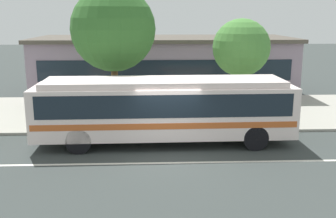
{
  "coord_description": "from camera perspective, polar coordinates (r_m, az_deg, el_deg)",
  "views": [
    {
      "loc": [
        -0.64,
        -14.41,
        5.23
      ],
      "look_at": [
        0.07,
        2.24,
        1.3
      ],
      "focal_mm": 42.57,
      "sensor_mm": 36.0,
      "label": 1
    }
  ],
  "objects": [
    {
      "name": "lane_stripe_center",
      "position": [
        14.6,
        0.25,
        -7.72
      ],
      "size": [
        56.0,
        0.16,
        0.01
      ],
      "primitive_type": "cube",
      "color": "silver",
      "rests_on": "ground_plane"
    },
    {
      "name": "station_building",
      "position": [
        27.52,
        -0.59,
        6.34
      ],
      "size": [
        17.22,
        6.9,
        3.8
      ],
      "color": "gray",
      "rests_on": "ground_plane"
    },
    {
      "name": "street_tree_near_stop",
      "position": [
        20.07,
        -7.86,
        11.25
      ],
      "size": [
        4.17,
        4.17,
        6.54
      ],
      "color": "brown",
      "rests_on": "sidewalk_slab"
    },
    {
      "name": "ground_plane",
      "position": [
        15.35,
        0.11,
        -6.66
      ],
      "size": [
        120.0,
        120.0,
        0.0
      ],
      "primitive_type": "plane",
      "color": "#353B39"
    },
    {
      "name": "pedestrian_waiting_near_sign",
      "position": [
        18.34,
        -0.63,
        0.28
      ],
      "size": [
        0.43,
        0.43,
        1.69
      ],
      "color": "#2F2D2E",
      "rests_on": "sidewalk_slab"
    },
    {
      "name": "sidewalk_slab",
      "position": [
        21.94,
        -0.69,
        -0.36
      ],
      "size": [
        60.0,
        8.0,
        0.12
      ],
      "primitive_type": "cube",
      "color": "#9E9B90",
      "rests_on": "ground_plane"
    },
    {
      "name": "bus_stop_sign",
      "position": [
        18.95,
        13.77,
        2.12
      ],
      "size": [
        0.16,
        0.43,
        2.45
      ],
      "color": "gray",
      "rests_on": "sidewalk_slab"
    },
    {
      "name": "street_tree_mid_block",
      "position": [
        20.69,
        10.44,
        8.59
      ],
      "size": [
        2.91,
        2.91,
        4.97
      ],
      "color": "brown",
      "rests_on": "sidewalk_slab"
    },
    {
      "name": "transit_bus",
      "position": [
        16.38,
        -0.51,
        0.39
      ],
      "size": [
        10.55,
        2.7,
        2.71
      ],
      "color": "silver",
      "rests_on": "ground_plane"
    }
  ]
}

